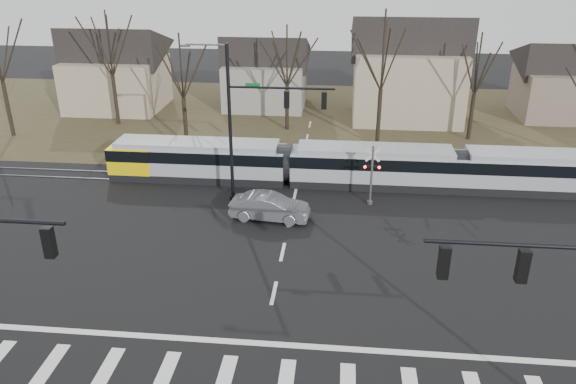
{
  "coord_description": "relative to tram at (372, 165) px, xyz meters",
  "views": [
    {
      "loc": [
        2.95,
        -20.8,
        15.57
      ],
      "look_at": [
        0.0,
        9.0,
        2.3
      ],
      "focal_mm": 35.0,
      "sensor_mm": 36.0,
      "label": 1
    }
  ],
  "objects": [
    {
      "name": "sedan",
      "position": [
        -6.39,
        -6.01,
        -0.73
      ],
      "size": [
        2.58,
        5.16,
        1.6
      ],
      "primitive_type": "imported",
      "rotation": [
        0.0,
        0.0,
        1.48
      ],
      "color": "#585960",
      "rests_on": "ground"
    },
    {
      "name": "rail_crossing_signal",
      "position": [
        -0.16,
        -3.21,
        0.36
      ],
      "size": [
        1.08,
        0.36,
        4.0
      ],
      "color": "#59595B",
      "rests_on": "ground"
    },
    {
      "name": "rail_pair",
      "position": [
        -5.16,
        -0.2,
        -1.5
      ],
      "size": [
        90.0,
        1.52,
        0.06
      ],
      "color": "#59595E",
      "rests_on": "ground"
    },
    {
      "name": "house_a",
      "position": [
        -25.16,
        18.0,
        2.93
      ],
      "size": [
        9.72,
        8.64,
        8.6
      ],
      "color": "gray",
      "rests_on": "ground"
    },
    {
      "name": "crosswalk",
      "position": [
        -5.16,
        -20.0,
        -1.52
      ],
      "size": [
        27.0,
        2.6,
        0.01
      ],
      "color": "silver",
      "rests_on": "ground"
    },
    {
      "name": "house_b",
      "position": [
        -10.16,
        20.0,
        2.44
      ],
      "size": [
        8.64,
        7.56,
        7.65
      ],
      "color": "gray",
      "rests_on": "ground"
    },
    {
      "name": "stop_line",
      "position": [
        -5.16,
        -17.8,
        -1.52
      ],
      "size": [
        28.0,
        0.35,
        0.01
      ],
      "primitive_type": "cube",
      "color": "silver",
      "rests_on": "ground"
    },
    {
      "name": "grass_verge",
      "position": [
        -5.16,
        16.0,
        -1.52
      ],
      "size": [
        140.0,
        28.0,
        0.01
      ],
      "primitive_type": "cube",
      "color": "#38331E",
      "rests_on": "ground"
    },
    {
      "name": "tree_row",
      "position": [
        -3.16,
        10.0,
        3.47
      ],
      "size": [
        59.2,
        7.2,
        10.0
      ],
      "color": "black",
      "rests_on": "ground"
    },
    {
      "name": "house_c",
      "position": [
        3.84,
        17.0,
        3.7
      ],
      "size": [
        10.8,
        8.64,
        10.1
      ],
      "color": "gray",
      "rests_on": "ground"
    },
    {
      "name": "house_d",
      "position": [
        18.84,
        19.0,
        2.44
      ],
      "size": [
        8.64,
        7.56,
        7.65
      ],
      "color": "#6C5D4F",
      "rests_on": "ground"
    },
    {
      "name": "lane_dashes",
      "position": [
        -5.16,
        -0.0,
        -1.52
      ],
      "size": [
        0.18,
        30.0,
        0.01
      ],
      "color": "silver",
      "rests_on": "ground"
    },
    {
      "name": "tram",
      "position": [
        0.0,
        0.0,
        0.0
      ],
      "size": [
        37.0,
        2.75,
        2.81
      ],
      "color": "gray",
      "rests_on": "ground"
    },
    {
      "name": "ground",
      "position": [
        -5.16,
        -16.0,
        -1.53
      ],
      "size": [
        140.0,
        140.0,
        0.0
      ],
      "primitive_type": "plane",
      "color": "black"
    },
    {
      "name": "signal_pole_near_right",
      "position": [
        4.96,
        -22.0,
        3.64
      ],
      "size": [
        6.72,
        0.44,
        8.0
      ],
      "color": "black",
      "rests_on": "ground"
    },
    {
      "name": "signal_pole_far",
      "position": [
        -7.56,
        -3.5,
        4.17
      ],
      "size": [
        9.28,
        0.44,
        10.2
      ],
      "color": "black",
      "rests_on": "ground"
    }
  ]
}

